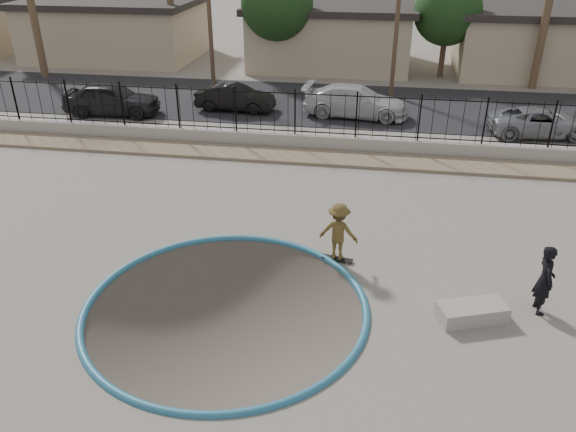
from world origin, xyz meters
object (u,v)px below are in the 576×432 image
(concrete_ledge, at_px, (472,312))
(car_d, at_px, (540,122))
(car_b, at_px, (235,98))
(skateboard, at_px, (337,259))
(car_c, at_px, (356,101))
(car_a, at_px, (112,99))
(videographer, at_px, (545,280))
(skater, at_px, (338,235))

(concrete_ledge, bearing_deg, car_d, 71.86)
(car_d, bearing_deg, car_b, 77.66)
(skateboard, xyz_separation_m, car_c, (-0.23, 13.40, 0.71))
(concrete_ledge, bearing_deg, car_a, 137.84)
(car_a, height_order, car_b, car_a)
(videographer, bearing_deg, car_b, 32.95)
(skateboard, height_order, car_c, car_c)
(skater, distance_m, car_a, 16.84)
(skateboard, distance_m, videographer, 5.28)
(concrete_ledge, bearing_deg, car_b, 121.69)
(concrete_ledge, relative_size, car_c, 0.31)
(car_a, bearing_deg, videographer, -131.40)
(videographer, bearing_deg, car_a, 47.94)
(skateboard, xyz_separation_m, car_b, (-6.23, 13.40, 0.62))
(concrete_ledge, height_order, car_a, car_a)
(skateboard, xyz_separation_m, videographer, (4.99, -1.50, 0.83))
(concrete_ledge, relative_size, car_d, 0.36)
(car_a, xyz_separation_m, car_c, (11.79, 1.60, -0.05))
(car_d, bearing_deg, concrete_ledge, 155.86)
(skateboard, bearing_deg, car_d, 66.83)
(concrete_ledge, distance_m, car_a, 20.73)
(concrete_ledge, height_order, car_d, car_d)
(skateboard, relative_size, car_a, 0.20)
(skater, xyz_separation_m, car_b, (-6.23, 13.40, -0.15))
(car_b, bearing_deg, skater, -151.82)
(car_b, relative_size, car_d, 0.89)
(videographer, relative_size, car_d, 0.41)
(skater, relative_size, car_b, 0.42)
(skateboard, height_order, car_d, car_d)
(videographer, bearing_deg, concrete_ledge, 106.43)
(skateboard, height_order, car_a, car_a)
(car_b, height_order, car_c, car_c)
(car_c, bearing_deg, car_b, 95.69)
(skateboard, bearing_deg, car_c, 101.60)
(skater, xyz_separation_m, car_c, (-0.23, 13.40, -0.05))
(concrete_ledge, height_order, car_c, car_c)
(car_c, bearing_deg, car_d, -95.24)
(skater, bearing_deg, car_c, -80.73)
(skateboard, bearing_deg, car_b, 125.56)
(skateboard, relative_size, concrete_ledge, 0.56)
(car_b, bearing_deg, videographer, -139.76)
(car_a, height_order, car_d, car_a)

